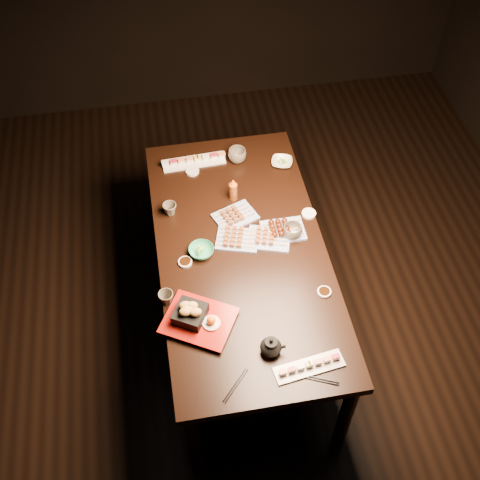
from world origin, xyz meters
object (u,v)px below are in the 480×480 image
object	(u,v)px
dining_table	(241,289)
sushi_platter_near	(309,365)
edamame_bowl_cream	(282,162)
yakitori_plate_left	(235,214)
teacup_far_right	(237,155)
teacup_mid_right	(292,231)
yakitori_plate_center	(237,237)
sushi_platter_far	(194,160)
condiment_bottle	(233,189)
edamame_bowl_green	(201,251)
teacup_far_left	(170,209)
yakitori_plate_right	(269,236)
teacup_near_left	(166,298)
teapot	(271,346)
tempura_tray	(198,316)

from	to	relation	value
dining_table	sushi_platter_near	xyz separation A→B (m)	(0.19, -0.74, 0.40)
edamame_bowl_cream	yakitori_plate_left	bearing A→B (deg)	-132.84
teacup_far_right	teacup_mid_right	bearing A→B (deg)	-73.33
dining_table	yakitori_plate_center	world-z (taller)	yakitori_plate_center
sushi_platter_near	sushi_platter_far	distance (m)	1.50
yakitori_plate_center	condiment_bottle	size ratio (longest dim) A/B	1.52
sushi_platter_near	sushi_platter_far	bearing A→B (deg)	95.86
edamame_bowl_green	teacup_mid_right	xyz separation A→B (m)	(0.50, 0.03, 0.02)
sushi_platter_near	condiment_bottle	size ratio (longest dim) A/B	2.22
sushi_platter_far	teacup_far_left	bearing A→B (deg)	61.87
yakitori_plate_right	sushi_platter_far	bearing A→B (deg)	133.14
yakitori_plate_left	teacup_far_left	size ratio (longest dim) A/B	2.93
yakitori_plate_right	condiment_bottle	world-z (taller)	condiment_bottle
edamame_bowl_green	teacup_far_right	bearing A→B (deg)	65.43
teacup_mid_right	teacup_near_left	bearing A→B (deg)	-156.55
edamame_bowl_green	teapot	distance (m)	0.68
sushi_platter_near	tempura_tray	xyz separation A→B (m)	(-0.47, 0.33, 0.04)
sushi_platter_near	teacup_near_left	bearing A→B (deg)	134.40
dining_table	teapot	xyz separation A→B (m)	(0.03, -0.63, 0.43)
teacup_near_left	yakitori_plate_center	bearing A→B (deg)	38.57
teacup_far_left	dining_table	bearing A→B (deg)	-42.90
sushi_platter_near	condiment_bottle	xyz separation A→B (m)	(-0.17, 1.12, 0.05)
sushi_platter_far	tempura_tray	bearing A→B (deg)	81.03
sushi_platter_far	teacup_mid_right	distance (m)	0.81
teacup_mid_right	teapot	world-z (taller)	teapot
teacup_far_left	condiment_bottle	xyz separation A→B (m)	(0.37, 0.06, 0.04)
teapot	teacup_mid_right	bearing A→B (deg)	84.16
dining_table	edamame_bowl_green	distance (m)	0.45
tempura_tray	edamame_bowl_green	bearing A→B (deg)	110.68
tempura_tray	sushi_platter_near	bearing A→B (deg)	-5.09
edamame_bowl_green	yakitori_plate_left	bearing A→B (deg)	45.30
sushi_platter_near	tempura_tray	world-z (taller)	tempura_tray
teapot	dining_table	bearing A→B (deg)	107.78
edamame_bowl_cream	teacup_near_left	xyz separation A→B (m)	(-0.78, -0.88, 0.02)
tempura_tray	teacup_far_left	size ratio (longest dim) A/B	4.27
yakitori_plate_right	edamame_bowl_green	world-z (taller)	yakitori_plate_right
sushi_platter_far	condiment_bottle	bearing A→B (deg)	115.95
teacup_far_right	yakitori_plate_center	bearing A→B (deg)	-99.70
yakitori_plate_right	teacup_far_right	world-z (taller)	teacup_far_right
teacup_mid_right	condiment_bottle	xyz separation A→B (m)	(-0.27, 0.34, 0.03)
dining_table	edamame_bowl_cream	world-z (taller)	edamame_bowl_cream
sushi_platter_near	teacup_mid_right	bearing A→B (deg)	74.86
sushi_platter_far	edamame_bowl_cream	bearing A→B (deg)	165.46
yakitori_plate_left	teacup_far_right	size ratio (longest dim) A/B	2.07
yakitori_plate_center	tempura_tray	xyz separation A→B (m)	(-0.27, -0.48, 0.03)
dining_table	teacup_near_left	xyz separation A→B (m)	(-0.43, -0.27, 0.41)
edamame_bowl_green	condiment_bottle	world-z (taller)	condiment_bottle
tempura_tray	teacup_far_right	world-z (taller)	tempura_tray
sushi_platter_far	yakitori_plate_left	bearing A→B (deg)	106.52
edamame_bowl_cream	tempura_tray	xyz separation A→B (m)	(-0.64, -1.03, 0.05)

